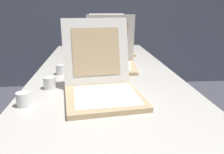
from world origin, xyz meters
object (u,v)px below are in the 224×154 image
at_px(pizza_box_middle, 111,61).
at_px(cup_white_mid, 61,70).
at_px(pizza_box_front, 102,86).
at_px(table, 106,84).
at_px(cup_white_near_center, 50,83).
at_px(cup_white_near_left, 24,99).
at_px(pizza_box_back, 111,48).
at_px(cup_white_far, 79,58).

bearing_deg(pizza_box_middle, cup_white_mid, -153.61).
bearing_deg(pizza_box_front, table, 75.39).
distance_m(pizza_box_front, cup_white_near_center, 0.30).
bearing_deg(cup_white_mid, cup_white_near_left, -101.40).
xyz_separation_m(pizza_box_middle, cup_white_near_center, (-0.35, -0.40, -0.02)).
relative_size(pizza_box_middle, cup_white_mid, 6.05).
relative_size(cup_white_mid, cup_white_near_left, 1.00).
distance_m(table, pizza_box_back, 0.78).
bearing_deg(table, pizza_box_back, 83.14).
distance_m(table, cup_white_near_left, 0.54).
relative_size(pizza_box_front, cup_white_far, 7.62).
relative_size(table, pizza_box_middle, 6.62).
relative_size(cup_white_far, cup_white_mid, 1.00).
bearing_deg(pizza_box_front, cup_white_near_left, -174.06).
bearing_deg(cup_white_near_center, pizza_box_back, 66.83).
bearing_deg(cup_white_far, table, -66.23).
xyz_separation_m(table, cup_white_near_center, (-0.31, -0.17, 0.07)).
distance_m(pizza_box_back, cup_white_near_center, 1.01).
height_order(pizza_box_middle, pizza_box_back, pizza_box_middle).
distance_m(pizza_box_back, cup_white_far, 0.44).
bearing_deg(pizza_box_back, table, -103.58).
height_order(table, pizza_box_back, pizza_box_back).
height_order(pizza_box_front, cup_white_far, pizza_box_front).
xyz_separation_m(pizza_box_middle, cup_white_far, (-0.23, 0.19, -0.02)).
height_order(cup_white_mid, cup_white_near_left, same).
bearing_deg(table, cup_white_near_center, -151.62).
bearing_deg(table, cup_white_far, 113.77).
height_order(table, cup_white_far, cup_white_far).
bearing_deg(cup_white_mid, cup_white_far, 73.87).
bearing_deg(table, cup_white_mid, 160.34).
xyz_separation_m(pizza_box_back, cup_white_near_center, (-0.40, -0.93, -0.02)).
bearing_deg(cup_white_mid, cup_white_near_center, -95.32).
distance_m(cup_white_far, cup_white_near_center, 0.60).
bearing_deg(pizza_box_back, pizza_box_front, -103.66).
xyz_separation_m(cup_white_near_center, cup_white_near_left, (-0.07, -0.22, 0.00)).
relative_size(table, pizza_box_back, 5.12).
relative_size(table, cup_white_near_center, 40.03).
height_order(pizza_box_front, pizza_box_middle, pizza_box_middle).
relative_size(table, cup_white_near_left, 40.03).
distance_m(pizza_box_front, pizza_box_back, 1.07).
height_order(table, pizza_box_middle, pizza_box_middle).
distance_m(table, cup_white_far, 0.47).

